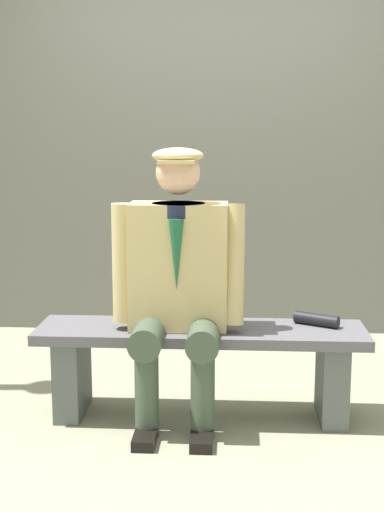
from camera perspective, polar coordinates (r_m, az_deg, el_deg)
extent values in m
plane|color=gray|center=(3.48, 0.72, -13.08)|extent=(30.00, 30.00, 0.00)
cube|color=#56555B|center=(3.34, 0.73, -6.36)|extent=(1.59, 0.39, 0.05)
cube|color=#515C56|center=(3.44, 11.53, -10.01)|extent=(0.12, 0.33, 0.40)
cube|color=#515C56|center=(3.49, -9.89, -9.63)|extent=(0.12, 0.33, 0.40)
cube|color=tan|center=(3.27, -1.12, -0.82)|extent=(0.46, 0.24, 0.60)
cylinder|color=#1E2338|center=(3.23, -1.13, 3.89)|extent=(0.25, 0.25, 0.06)
cone|color=#195938|center=(3.13, -1.30, 0.10)|extent=(0.07, 0.07, 0.33)
sphere|color=#DBAD8C|center=(3.20, -1.17, 6.95)|extent=(0.21, 0.21, 0.21)
ellipsoid|color=tan|center=(3.19, -1.18, 8.34)|extent=(0.24, 0.24, 0.07)
cube|color=tan|center=(3.10, -1.32, 7.81)|extent=(0.17, 0.09, 0.02)
cylinder|color=#3D4E3B|center=(3.21, 1.00, -6.52)|extent=(0.15, 0.42, 0.15)
cylinder|color=#3D4E3B|center=(3.16, 0.89, -11.08)|extent=(0.11, 0.11, 0.45)
cube|color=black|center=(3.19, 0.83, -14.84)|extent=(0.10, 0.24, 0.05)
cylinder|color=tan|center=(3.22, 3.47, -0.69)|extent=(0.11, 0.18, 0.57)
cylinder|color=#3D4E3B|center=(3.23, -3.54, -6.43)|extent=(0.15, 0.42, 0.15)
cylinder|color=#3D4E3B|center=(3.18, -3.78, -10.96)|extent=(0.11, 0.11, 0.45)
cube|color=black|center=(3.21, -3.87, -14.69)|extent=(0.10, 0.24, 0.05)
cylinder|color=tan|center=(3.26, -5.76, -0.58)|extent=(0.11, 0.12, 0.56)
cylinder|color=black|center=(3.41, 10.28, -5.21)|extent=(0.22, 0.16, 0.06)
cube|color=slate|center=(4.83, 1.69, 7.94)|extent=(12.00, 0.24, 2.39)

